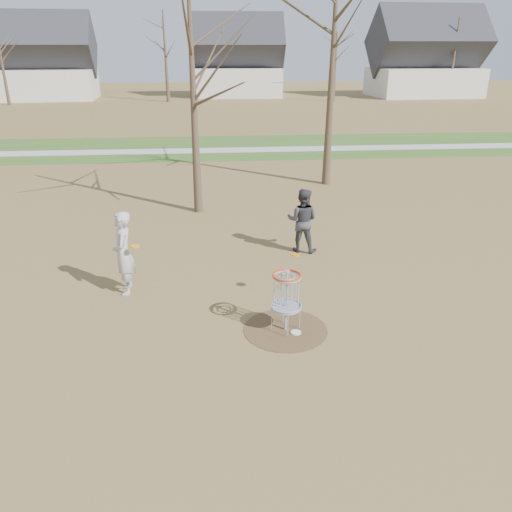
{
  "coord_description": "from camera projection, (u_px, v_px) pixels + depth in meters",
  "views": [
    {
      "loc": [
        -1.43,
        -9.11,
        5.59
      ],
      "look_at": [
        -0.5,
        1.5,
        1.1
      ],
      "focal_mm": 35.0,
      "sensor_mm": 36.0,
      "label": 1
    }
  ],
  "objects": [
    {
      "name": "footpath",
      "position": [
        237.0,
        150.0,
        29.0
      ],
      "size": [
        160.0,
        1.5,
        0.01
      ],
      "primitive_type": "cube",
      "color": "#9E9E99",
      "rests_on": "green_band"
    },
    {
      "name": "bare_trees",
      "position": [
        247.0,
        49.0,
        41.56
      ],
      "size": [
        52.62,
        44.98,
        9.0
      ],
      "color": "#382B1E",
      "rests_on": "ground"
    },
    {
      "name": "disc_grounded",
      "position": [
        296.0,
        332.0,
        10.51
      ],
      "size": [
        0.22,
        0.22,
        0.02
      ],
      "primitive_type": "cylinder",
      "color": "white",
      "rests_on": "dirt_circle"
    },
    {
      "name": "ground",
      "position": [
        285.0,
        330.0,
        10.65
      ],
      "size": [
        160.0,
        160.0,
        0.0
      ],
      "primitive_type": "plane",
      "color": "brown",
      "rests_on": "ground"
    },
    {
      "name": "dirt_circle",
      "position": [
        285.0,
        330.0,
        10.65
      ],
      "size": [
        1.8,
        1.8,
        0.01
      ],
      "primitive_type": "cylinder",
      "color": "#47331E",
      "rests_on": "ground"
    },
    {
      "name": "discs_in_play",
      "position": [
        218.0,
        251.0,
        11.5
      ],
      "size": [
        3.9,
        0.76,
        0.16
      ],
      "color": "orange",
      "rests_on": "ground"
    },
    {
      "name": "green_band",
      "position": [
        236.0,
        147.0,
        29.92
      ],
      "size": [
        160.0,
        8.0,
        0.01
      ],
      "primitive_type": "cube",
      "color": "#2D5119",
      "rests_on": "ground"
    },
    {
      "name": "player_throwing",
      "position": [
        302.0,
        220.0,
        14.41
      ],
      "size": [
        1.1,
        0.98,
        1.88
      ],
      "primitive_type": "imported",
      "rotation": [
        0.0,
        0.0,
        2.79
      ],
      "color": "#383A3E",
      "rests_on": "ground"
    },
    {
      "name": "disc_golf_basket",
      "position": [
        286.0,
        292.0,
        10.29
      ],
      "size": [
        0.64,
        0.64,
        1.35
      ],
      "color": "#9EA3AD",
      "rests_on": "ground"
    },
    {
      "name": "houses_row",
      "position": [
        259.0,
        65.0,
        57.87
      ],
      "size": [
        56.51,
        10.01,
        7.26
      ],
      "color": "silver",
      "rests_on": "ground"
    },
    {
      "name": "player_standing",
      "position": [
        124.0,
        253.0,
        11.9
      ],
      "size": [
        0.55,
        0.79,
        2.05
      ],
      "primitive_type": "imported",
      "rotation": [
        0.0,
        0.0,
        -1.48
      ],
      "color": "#ACACAC",
      "rests_on": "ground"
    }
  ]
}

